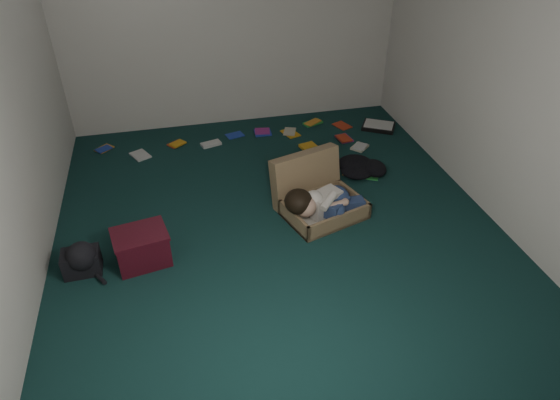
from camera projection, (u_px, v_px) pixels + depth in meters
name	position (u px, v px, depth m)	size (l,w,h in m)	color
floor	(276.00, 222.00, 4.68)	(4.50, 4.50, 0.00)	#113230
wall_back	(232.00, 17.00, 5.75)	(4.50, 4.50, 0.00)	silver
wall_front	(393.00, 288.00, 2.14)	(4.50, 4.50, 0.00)	silver
wall_left	(3.00, 116.00, 3.56)	(4.50, 4.50, 0.00)	silver
wall_right	(500.00, 70.00, 4.33)	(4.50, 4.50, 0.00)	silver
suitcase	(316.00, 195.00, 4.77)	(0.89, 0.88, 0.53)	#8E724E
person	(323.00, 202.00, 4.60)	(0.80, 0.40, 0.33)	silver
maroon_bin	(142.00, 247.00, 4.14)	(0.50, 0.42, 0.30)	#450E19
backpack	(81.00, 261.00, 4.06)	(0.37, 0.30, 0.22)	black
clothing_pile	(365.00, 168.00, 5.35)	(0.44, 0.36, 0.14)	black
paper_tray	(379.00, 126.00, 6.28)	(0.49, 0.45, 0.05)	black
book_scatter	(272.00, 144.00, 5.94)	(3.13, 1.55, 0.02)	orange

